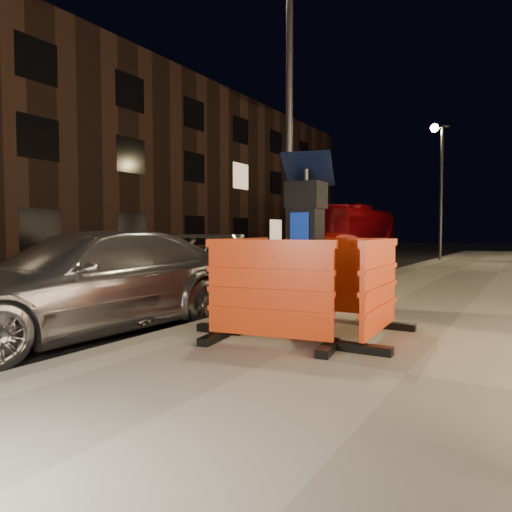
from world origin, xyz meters
The scene contains 13 objects.
ground_plane centered at (0.00, 0.00, 0.00)m, with size 120.00×120.00×0.00m, color black.
sidewalk centered at (3.00, 0.00, 0.07)m, with size 6.00×60.00×0.15m, color gray.
kerb centered at (0.00, 0.00, 0.07)m, with size 0.30×60.00×0.15m, color slate.
parking_kiosk centered at (1.45, 1.15, 1.21)m, with size 0.67×0.67×2.12m, color black.
barrier_front centered at (1.45, 0.20, 0.74)m, with size 1.52×0.63×1.18m, color red.
barrier_back centered at (1.45, 2.10, 0.74)m, with size 1.52×0.63×1.18m, color red.
barrier_kerbside centered at (0.50, 1.15, 0.74)m, with size 1.52×0.63×1.18m, color red.
barrier_bldgside centered at (2.40, 1.15, 0.74)m, with size 1.52×0.63×1.18m, color red.
car_silver centered at (-1.40, 0.05, 0.00)m, with size 2.01×4.95×1.44m, color #B8B8BD.
car_red centered at (-1.50, 8.20, 0.00)m, with size 1.46×4.20×1.38m, color #A70E0D.
bus_doubledecker centered at (-5.13, 21.61, 0.00)m, with size 2.45×10.45×2.91m, color maroon.
street_lamp_mid centered at (0.25, 3.00, 3.15)m, with size 0.12×0.12×6.00m, color #3F3F44.
street_lamp_far centered at (0.25, 18.00, 3.15)m, with size 0.12×0.12×6.00m, color #3F3F44.
Camera 1 is at (3.95, -4.13, 1.42)m, focal length 32.00 mm.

